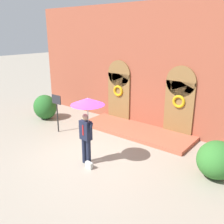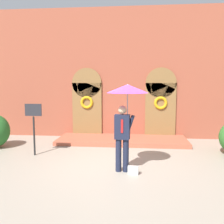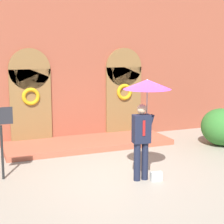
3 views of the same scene
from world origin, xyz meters
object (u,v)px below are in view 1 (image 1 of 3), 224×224
object	(u,v)px
handbag	(89,165)
shrub_left	(45,107)
shrub_right	(217,160)
sign_post	(57,107)
person_with_umbrella	(87,111)

from	to	relation	value
handbag	shrub_left	size ratio (longest dim) A/B	0.22
handbag	shrub_right	world-z (taller)	shrub_right
sign_post	shrub_left	bearing A→B (deg)	158.00
person_with_umbrella	sign_post	size ratio (longest dim) A/B	1.37
shrub_left	handbag	bearing A→B (deg)	-23.22
handbag	shrub_right	size ratio (longest dim) A/B	0.21
person_with_umbrella	sign_post	bearing A→B (deg)	157.79
person_with_umbrella	handbag	distance (m)	1.83
handbag	shrub_right	distance (m)	4.08
person_with_umbrella	shrub_left	distance (m)	5.57
sign_post	shrub_right	size ratio (longest dim) A/B	1.26
handbag	shrub_left	xyz separation A→B (m)	(-5.23, 2.24, 0.52)
handbag	shrub_left	bearing A→B (deg)	162.13
handbag	sign_post	xyz separation A→B (m)	(-3.30, 1.46, 1.05)
shrub_right	sign_post	bearing A→B (deg)	-174.57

